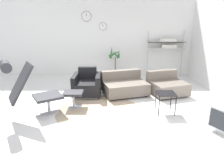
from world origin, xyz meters
The scene contains 11 objects.
ground_plane centered at (0.00, 0.00, 0.00)m, with size 12.00×12.00×0.00m, color white.
wall_back centered at (0.00, 3.18, 1.40)m, with size 12.00×0.09×2.80m.
round_rug centered at (0.08, -0.25, 0.00)m, with size 2.05×2.05×0.01m.
lounge_chair centered at (-1.43, -0.55, 0.75)m, with size 1.27×1.08×1.30m.
ottoman centered at (-0.57, 0.00, 0.29)m, with size 0.47×0.40×0.39m.
armchair_red centered at (-0.34, 0.87, 0.29)m, with size 0.79×0.82×0.77m.
couch_low centered at (0.73, 0.95, 0.24)m, with size 1.42×1.21×0.65m.
couch_second centered at (1.98, 0.97, 0.24)m, with size 1.19×1.14×0.65m.
side_table centered at (1.61, -0.32, 0.43)m, with size 0.41×0.41×0.49m.
potted_plant centered at (0.48, 2.78, 0.46)m, with size 0.49×0.47×1.20m.
shelf_unit centered at (2.42, 2.94, 1.25)m, with size 1.38×0.28×1.73m.
Camera 1 is at (0.41, -4.60, 2.02)m, focal length 32.00 mm.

